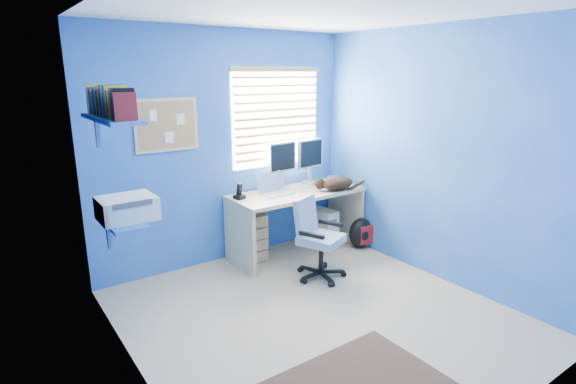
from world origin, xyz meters
TOP-DOWN VIEW (x-y plane):
  - floor at (0.00, 0.00)m, footprint 3.00×3.20m
  - ceiling at (0.00, 0.00)m, footprint 3.00×3.20m
  - wall_back at (0.00, 1.60)m, footprint 3.00×0.01m
  - wall_front at (0.00, -1.60)m, footprint 3.00×0.01m
  - wall_left at (-1.50, 0.00)m, footprint 0.01×3.20m
  - wall_right at (1.50, 0.00)m, footprint 0.01×3.20m
  - desk at (0.70, 1.26)m, footprint 1.55×0.65m
  - laptop at (0.44, 1.29)m, footprint 0.35×0.29m
  - monitor_left at (0.65, 1.49)m, footprint 0.41×0.17m
  - monitor_right at (1.06, 1.49)m, footprint 0.41×0.18m
  - phone at (0.02, 1.36)m, footprint 0.12×0.13m
  - mug at (1.08, 1.32)m, footprint 0.10×0.09m
  - cd_spindle at (1.35, 1.38)m, footprint 0.13×0.13m
  - cat at (1.13, 1.04)m, footprint 0.46×0.34m
  - tower_pc at (1.09, 1.29)m, footprint 0.23×0.46m
  - drawer_boxes at (0.13, 1.38)m, footprint 0.35×0.28m
  - yellow_book at (0.95, 1.09)m, footprint 0.03×0.17m
  - backpack at (1.42, 0.93)m, footprint 0.35×0.29m
  - office_chair at (0.49, 0.61)m, footprint 0.63×0.63m
  - window_blinds at (0.65, 1.57)m, footprint 1.15×0.05m
  - corkboard at (-0.65, 1.58)m, footprint 0.64×0.02m
  - wall_shelves at (-1.35, 0.75)m, footprint 0.42×0.90m

SIDE VIEW (x-z plane):
  - floor at x=0.00m, z-range 0.00..0.00m
  - yellow_book at x=0.95m, z-range 0.00..0.24m
  - backpack at x=1.42m, z-range 0.00..0.37m
  - tower_pc at x=1.09m, z-range 0.00..0.45m
  - drawer_boxes at x=0.13m, z-range 0.00..0.54m
  - office_chair at x=0.49m, z-range -0.10..0.72m
  - desk at x=0.70m, z-range 0.00..0.74m
  - cd_spindle at x=1.35m, z-range 0.74..0.81m
  - mug at x=1.08m, z-range 0.74..0.84m
  - cat at x=1.13m, z-range 0.74..0.89m
  - phone at x=0.02m, z-range 0.74..0.91m
  - laptop at x=0.44m, z-range 0.74..0.96m
  - monitor_left at x=0.65m, z-range 0.74..1.28m
  - monitor_right at x=1.06m, z-range 0.74..1.28m
  - wall_back at x=0.00m, z-range 0.00..2.50m
  - wall_front at x=0.00m, z-range 0.00..2.50m
  - wall_left at x=-1.50m, z-range 0.00..2.50m
  - wall_right at x=1.50m, z-range 0.00..2.50m
  - wall_shelves at x=-1.35m, z-range 0.91..1.96m
  - corkboard at x=-0.65m, z-range 1.29..1.81m
  - window_blinds at x=0.65m, z-range 1.00..2.10m
  - ceiling at x=0.00m, z-range 2.50..2.50m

